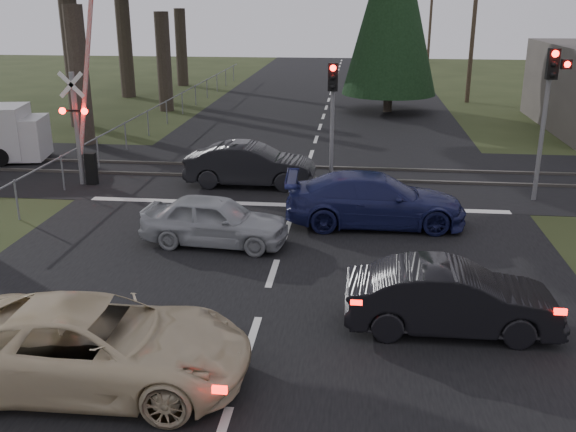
# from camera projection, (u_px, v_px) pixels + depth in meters

# --- Properties ---
(ground) EXTENTS (120.00, 120.00, 0.00)m
(ground) POSITION_uv_depth(u_px,v_px,m) (252.00, 338.00, 12.12)
(ground) COLOR #283216
(ground) RESTS_ON ground
(road) EXTENTS (14.00, 100.00, 0.01)m
(road) POSITION_uv_depth(u_px,v_px,m) (300.00, 189.00, 21.52)
(road) COLOR black
(road) RESTS_ON ground
(rail_corridor) EXTENTS (120.00, 8.00, 0.01)m
(rail_corridor) POSITION_uv_depth(u_px,v_px,m) (305.00, 174.00, 23.41)
(rail_corridor) COLOR black
(rail_corridor) RESTS_ON ground
(stop_line) EXTENTS (13.00, 0.35, 0.00)m
(stop_line) POSITION_uv_depth(u_px,v_px,m) (295.00, 205.00, 19.83)
(stop_line) COLOR silver
(stop_line) RESTS_ON ground
(rail_near) EXTENTS (120.00, 0.12, 0.10)m
(rail_near) POSITION_uv_depth(u_px,v_px,m) (303.00, 178.00, 22.64)
(rail_near) COLOR #59544C
(rail_near) RESTS_ON ground
(rail_far) EXTENTS (120.00, 0.12, 0.10)m
(rail_far) POSITION_uv_depth(u_px,v_px,m) (307.00, 167.00, 24.14)
(rail_far) COLOR #59544C
(rail_far) RESTS_ON ground
(crossing_signal) EXTENTS (1.62, 0.38, 6.96)m
(crossing_signal) POSITION_uv_depth(u_px,v_px,m) (83.00, 125.00, 21.41)
(crossing_signal) COLOR slate
(crossing_signal) RESTS_ON ground
(traffic_signal_right) EXTENTS (0.68, 0.48, 4.70)m
(traffic_signal_right) POSITION_uv_depth(u_px,v_px,m) (550.00, 96.00, 19.19)
(traffic_signal_right) COLOR slate
(traffic_signal_right) RESTS_ON ground
(traffic_signal_center) EXTENTS (0.32, 0.48, 4.10)m
(traffic_signal_center) POSITION_uv_depth(u_px,v_px,m) (332.00, 103.00, 21.16)
(traffic_signal_center) COLOR slate
(traffic_signal_center) RESTS_ON ground
(utility_pole_mid) EXTENTS (1.80, 0.26, 9.00)m
(utility_pole_mid) POSITION_uv_depth(u_px,v_px,m) (474.00, 22.00, 37.95)
(utility_pole_mid) COLOR #4C3D2D
(utility_pole_mid) RESTS_ON ground
(utility_pole_far) EXTENTS (1.80, 0.26, 9.00)m
(utility_pole_far) POSITION_uv_depth(u_px,v_px,m) (431.00, 13.00, 61.47)
(utility_pole_far) COLOR #4C3D2D
(utility_pole_far) RESTS_ON ground
(conifer_tree) EXTENTS (5.20, 5.20, 11.00)m
(conifer_tree) POSITION_uv_depth(u_px,v_px,m) (393.00, 0.00, 34.29)
(conifer_tree) COLOR #473D33
(conifer_tree) RESTS_ON ground
(fence_left) EXTENTS (0.10, 36.00, 1.20)m
(fence_left) POSITION_uv_depth(u_px,v_px,m) (175.00, 119.00, 34.09)
(fence_left) COLOR slate
(fence_left) RESTS_ON ground
(cream_coupe) EXTENTS (5.17, 2.48, 1.42)m
(cream_coupe) POSITION_uv_depth(u_px,v_px,m) (95.00, 345.00, 10.47)
(cream_coupe) COLOR beige
(cream_coupe) RESTS_ON ground
(dark_hatchback) EXTENTS (4.05, 1.45, 1.33)m
(dark_hatchback) POSITION_uv_depth(u_px,v_px,m) (451.00, 298.00, 12.20)
(dark_hatchback) COLOR black
(dark_hatchback) RESTS_ON ground
(silver_car) EXTENTS (3.91, 1.86, 1.29)m
(silver_car) POSITION_uv_depth(u_px,v_px,m) (215.00, 220.00, 16.53)
(silver_car) COLOR #989C9F
(silver_car) RESTS_ON ground
(blue_sedan) EXTENTS (5.12, 2.30, 1.46)m
(blue_sedan) POSITION_uv_depth(u_px,v_px,m) (375.00, 200.00, 17.95)
(blue_sedan) COLOR #1A1E4E
(blue_sedan) RESTS_ON ground
(dark_car_far) EXTENTS (4.38, 1.58, 1.44)m
(dark_car_far) POSITION_uv_depth(u_px,v_px,m) (250.00, 165.00, 21.73)
(dark_car_far) COLOR black
(dark_car_far) RESTS_ON ground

